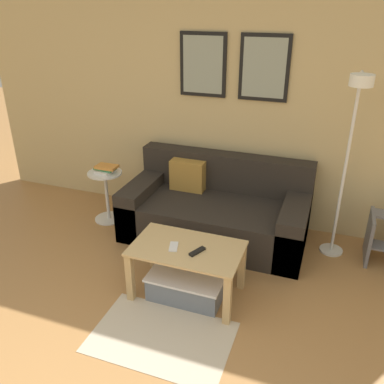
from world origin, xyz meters
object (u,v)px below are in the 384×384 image
Objects in this scene: floor_lamp at (351,139)px; couch at (216,211)px; storage_bin at (188,283)px; book_stack at (106,169)px; remote_control at (197,251)px; cell_phone at (174,247)px; coffee_table at (187,257)px; side_table at (107,191)px.

couch is at bearing 177.77° from floor_lamp.
storage_bin is 1.63m from book_stack.
cell_phone is (-0.20, 0.01, -0.01)m from remote_control.
book_stack is (-2.36, -0.05, -0.58)m from floor_lamp.
coffee_table is 6.31× the size of cell_phone.
coffee_table is 0.14m from cell_phone.
couch is at bearing 4.43° from book_stack.
cell_phone is at bearing -38.74° from book_stack.
floor_lamp is 2.52m from side_table.
book_stack is at bearing 124.84° from cell_phone.
floor_lamp is (1.09, 0.95, 1.08)m from storage_bin.
side_table reaches higher than storage_bin.
couch reaches higher than cell_phone.
storage_bin is 4.11× the size of remote_control.
couch is at bearing 4.64° from side_table.
floor_lamp is 3.03× the size of side_table.
remote_control reaches higher than coffee_table.
couch reaches higher than coffee_table.
remote_control is 0.20m from cell_phone.
floor_lamp is 12.29× the size of cell_phone.
side_table reaches higher than coffee_table.
floor_lamp is 1.71m from cell_phone.
side_table is 2.26× the size of book_stack.
side_table is (-1.21, -0.10, 0.07)m from couch.
book_stack is 1.65m from remote_control.
remote_control is (0.10, -0.04, 0.10)m from coffee_table.
cell_phone is (1.15, -0.93, -0.15)m from book_stack.
remote_control is at bearing -18.99° from cell_phone.
remote_control is at bearing -81.38° from couch.
storage_bin is at bearing -139.00° from floor_lamp.
remote_control is at bearing -34.15° from side_table.
storage_bin is 4.40× the size of cell_phone.
remote_control reaches higher than storage_bin.
storage_bin is at bearing -174.42° from remote_control.
floor_lamp reaches higher than storage_bin.
book_stack is (-1.26, 0.89, 0.25)m from coffee_table.
coffee_table is at bearing -177.32° from remote_control.
coffee_table is 1.56m from book_stack.
couch is 1.05× the size of floor_lamp.
storage_bin is (0.01, -0.01, -0.25)m from coffee_table.
cell_phone is (1.17, -0.92, 0.11)m from side_table.
coffee_table is 0.51× the size of floor_lamp.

